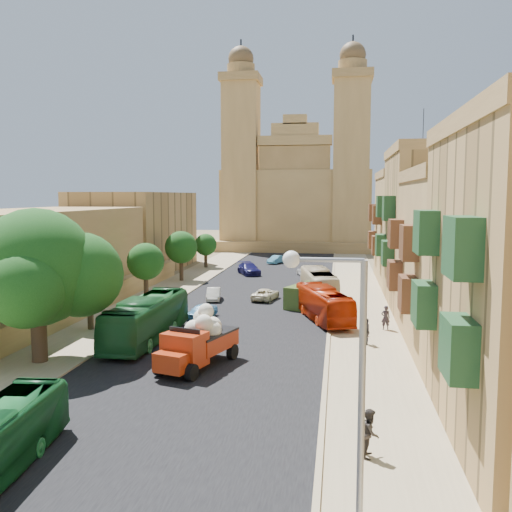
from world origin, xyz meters
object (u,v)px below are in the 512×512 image
(bus_cream_east, at_px, (319,284))
(car_white_b, at_px, (306,271))
(streetlamp, at_px, (343,370))
(olive_pickup, at_px, (306,296))
(street_tree_b, at_px, (146,262))
(bus_green_north, at_px, (147,319))
(pedestrian_a, at_px, (386,318))
(street_tree_c, at_px, (181,247))
(red_truck, at_px, (198,340))
(ficus_tree, at_px, (38,272))
(car_blue_b, at_px, (276,260))
(car_dkblue, at_px, (249,269))
(street_tree_a, at_px, (90,290))
(car_blue_a, at_px, (201,311))
(pedestrian_b, at_px, (370,433))
(pedestrian_c, at_px, (366,332))
(church, at_px, (297,196))
(bus_red_east, at_px, (323,304))
(car_white_a, at_px, (214,294))
(street_tree_d, at_px, (206,245))
(car_cream, at_px, (266,294))

(bus_cream_east, xyz_separation_m, car_white_b, (-2.04, 14.31, -0.71))
(streetlamp, xyz_separation_m, olive_pickup, (-2.86, 34.64, -4.27))
(street_tree_b, height_order, bus_green_north, street_tree_b)
(olive_pickup, distance_m, pedestrian_a, 9.88)
(street_tree_c, relative_size, red_truck, 0.90)
(ficus_tree, bearing_deg, bus_cream_east, 56.68)
(bus_green_north, relative_size, car_blue_b, 3.05)
(bus_cream_east, height_order, car_blue_b, bus_cream_east)
(streetlamp, relative_size, car_dkblue, 1.67)
(street_tree_a, bearing_deg, streetlamp, -53.56)
(car_blue_a, relative_size, car_white_b, 0.85)
(car_dkblue, relative_size, pedestrian_b, 2.73)
(bus_cream_east, bearing_deg, street_tree_c, -39.90)
(car_dkblue, relative_size, pedestrian_c, 2.83)
(church, xyz_separation_m, bus_red_east, (6.50, -61.25, -8.24))
(car_dkblue, bearing_deg, car_white_a, -116.17)
(street_tree_d, xyz_separation_m, car_white_a, (6.27, -23.51, -2.47))
(car_blue_b, xyz_separation_m, pedestrian_c, (10.55, -43.10, 0.29))
(car_blue_b, distance_m, pedestrian_b, 60.03)
(church, relative_size, car_white_b, 9.44)
(car_blue_a, distance_m, car_blue_b, 36.79)
(church, relative_size, car_cream, 9.39)
(bus_red_east, height_order, pedestrian_c, bus_red_east)
(red_truck, bearing_deg, bus_red_east, 63.12)
(ficus_tree, xyz_separation_m, olive_pickup, (14.28, 18.64, -4.33))
(street_tree_a, xyz_separation_m, streetlamp, (17.72, -24.00, 2.36))
(church, bearing_deg, street_tree_d, -108.09)
(street_tree_d, height_order, car_blue_a, street_tree_d)
(bus_red_east, relative_size, bus_cream_east, 0.94)
(street_tree_d, bearing_deg, pedestrian_c, -62.59)
(olive_pickup, xyz_separation_m, pedestrian_c, (4.59, -12.14, -0.07))
(pedestrian_b, bearing_deg, car_white_a, 31.95)
(bus_green_north, bearing_deg, car_blue_a, 77.67)
(street_tree_a, bearing_deg, olive_pickup, 35.61)
(street_tree_d, distance_m, car_white_a, 24.45)
(street_tree_c, xyz_separation_m, pedestrian_c, (19.45, -25.50, -2.90))
(red_truck, relative_size, bus_cream_east, 0.64)
(street_tree_b, height_order, street_tree_c, street_tree_c)
(bus_green_north, relative_size, pedestrian_a, 6.07)
(pedestrian_b, height_order, pedestrian_c, pedestrian_b)
(bus_cream_east, bearing_deg, car_white_b, -92.49)
(car_dkblue, height_order, pedestrian_a, pedestrian_a)
(car_white_a, bearing_deg, pedestrian_a, -42.45)
(street_tree_a, relative_size, car_white_a, 1.25)
(pedestrian_a, bearing_deg, bus_cream_east, -77.08)
(street_tree_d, height_order, red_truck, street_tree_d)
(car_blue_a, bearing_deg, streetlamp, -48.94)
(street_tree_c, bearing_deg, car_cream, -44.33)
(bus_red_east, bearing_deg, pedestrian_c, 94.84)
(bus_cream_east, relative_size, pedestrian_a, 5.54)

